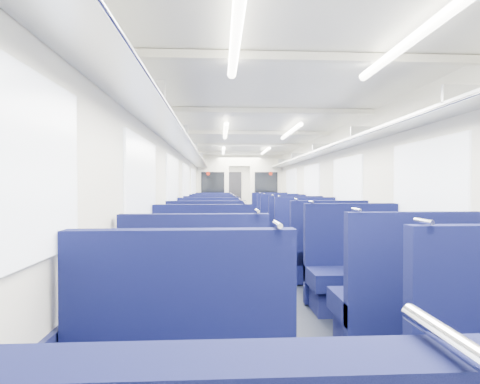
{
  "coord_description": "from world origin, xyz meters",
  "views": [
    {
      "loc": [
        -0.65,
        -8.78,
        1.35
      ],
      "look_at": [
        -0.01,
        2.99,
        1.15
      ],
      "focal_mm": 28.02,
      "sensor_mm": 36.0,
      "label": 1
    }
  ],
  "objects_px": {
    "bulkhead": "(239,189)",
    "seat_12": "(211,235)",
    "seat_17": "(277,224)",
    "seat_11": "(306,243)",
    "end_door": "(233,193)",
    "seat_9": "(326,256)",
    "seat_4": "(196,317)",
    "seat_19": "(270,219)",
    "seat_15": "(284,229)",
    "seat_10": "(209,245)",
    "seat_6": "(202,281)",
    "seat_13": "(294,235)",
    "seat_8": "(207,258)",
    "seat_5": "(404,308)",
    "seat_7": "(355,276)",
    "seat_14": "(212,229)",
    "seat_18": "(213,220)",
    "seat_16": "(213,223)"
  },
  "relations": [
    {
      "from": "seat_4",
      "to": "seat_12",
      "type": "height_order",
      "value": "same"
    },
    {
      "from": "seat_8",
      "to": "seat_18",
      "type": "distance_m",
      "value": 5.66
    },
    {
      "from": "seat_15",
      "to": "seat_18",
      "type": "height_order",
      "value": "same"
    },
    {
      "from": "seat_11",
      "to": "seat_12",
      "type": "distance_m",
      "value": 2.04
    },
    {
      "from": "seat_4",
      "to": "seat_17",
      "type": "distance_m",
      "value": 7.02
    },
    {
      "from": "bulkhead",
      "to": "seat_19",
      "type": "distance_m",
      "value": 1.86
    },
    {
      "from": "seat_12",
      "to": "seat_13",
      "type": "distance_m",
      "value": 1.66
    },
    {
      "from": "seat_10",
      "to": "seat_12",
      "type": "relative_size",
      "value": 1.0
    },
    {
      "from": "seat_7",
      "to": "seat_13",
      "type": "xyz_separation_m",
      "value": [
        0.0,
        3.37,
        0.0
      ]
    },
    {
      "from": "end_door",
      "to": "seat_10",
      "type": "relative_size",
      "value": 1.69
    },
    {
      "from": "seat_6",
      "to": "seat_17",
      "type": "relative_size",
      "value": 1.0
    },
    {
      "from": "seat_11",
      "to": "seat_19",
      "type": "relative_size",
      "value": 1.0
    },
    {
      "from": "seat_17",
      "to": "seat_9",
      "type": "bearing_deg",
      "value": -90.0
    },
    {
      "from": "bulkhead",
      "to": "seat_7",
      "type": "height_order",
      "value": "bulkhead"
    },
    {
      "from": "seat_5",
      "to": "seat_14",
      "type": "height_order",
      "value": "same"
    },
    {
      "from": "seat_12",
      "to": "seat_5",
      "type": "bearing_deg",
      "value": -70.01
    },
    {
      "from": "seat_8",
      "to": "seat_14",
      "type": "bearing_deg",
      "value": 90.0
    },
    {
      "from": "seat_6",
      "to": "seat_16",
      "type": "distance_m",
      "value": 5.91
    },
    {
      "from": "bulkhead",
      "to": "seat_12",
      "type": "bearing_deg",
      "value": -99.81
    },
    {
      "from": "seat_10",
      "to": "seat_16",
      "type": "relative_size",
      "value": 1.0
    },
    {
      "from": "seat_5",
      "to": "seat_12",
      "type": "xyz_separation_m",
      "value": [
        -1.66,
        4.56,
        0.0
      ]
    },
    {
      "from": "seat_4",
      "to": "seat_7",
      "type": "relative_size",
      "value": 1.0
    },
    {
      "from": "seat_6",
      "to": "seat_13",
      "type": "relative_size",
      "value": 1.0
    },
    {
      "from": "seat_10",
      "to": "seat_19",
      "type": "xyz_separation_m",
      "value": [
        1.66,
        4.67,
        0.0
      ]
    },
    {
      "from": "seat_17",
      "to": "seat_19",
      "type": "bearing_deg",
      "value": 90.0
    },
    {
      "from": "seat_4",
      "to": "seat_19",
      "type": "relative_size",
      "value": 1.0
    },
    {
      "from": "seat_8",
      "to": "seat_9",
      "type": "xyz_separation_m",
      "value": [
        1.66,
        0.01,
        0.0
      ]
    },
    {
      "from": "seat_7",
      "to": "seat_17",
      "type": "distance_m",
      "value": 5.63
    },
    {
      "from": "seat_4",
      "to": "seat_14",
      "type": "height_order",
      "value": "same"
    },
    {
      "from": "seat_17",
      "to": "seat_19",
      "type": "relative_size",
      "value": 1.0
    },
    {
      "from": "seat_7",
      "to": "seat_6",
      "type": "bearing_deg",
      "value": -175.22
    },
    {
      "from": "end_door",
      "to": "seat_14",
      "type": "height_order",
      "value": "end_door"
    },
    {
      "from": "seat_7",
      "to": "seat_16",
      "type": "distance_m",
      "value": 6.0
    },
    {
      "from": "seat_15",
      "to": "seat_19",
      "type": "height_order",
      "value": "same"
    },
    {
      "from": "end_door",
      "to": "seat_9",
      "type": "distance_m",
      "value": 12.63
    },
    {
      "from": "seat_15",
      "to": "seat_17",
      "type": "relative_size",
      "value": 1.0
    },
    {
      "from": "seat_17",
      "to": "seat_6",
      "type": "bearing_deg",
      "value": -106.05
    },
    {
      "from": "seat_8",
      "to": "seat_13",
      "type": "height_order",
      "value": "same"
    },
    {
      "from": "seat_10",
      "to": "seat_5",
      "type": "bearing_deg",
      "value": -63.12
    },
    {
      "from": "seat_12",
      "to": "seat_13",
      "type": "height_order",
      "value": "same"
    },
    {
      "from": "seat_17",
      "to": "seat_11",
      "type": "bearing_deg",
      "value": -90.0
    },
    {
      "from": "seat_9",
      "to": "seat_10",
      "type": "relative_size",
      "value": 1.0
    },
    {
      "from": "seat_6",
      "to": "seat_13",
      "type": "height_order",
      "value": "same"
    },
    {
      "from": "end_door",
      "to": "bulkhead",
      "type": "height_order",
      "value": "bulkhead"
    },
    {
      "from": "seat_13",
      "to": "seat_14",
      "type": "distance_m",
      "value": 2.04
    },
    {
      "from": "seat_4",
      "to": "seat_12",
      "type": "distance_m",
      "value": 4.67
    },
    {
      "from": "end_door",
      "to": "bulkhead",
      "type": "distance_m",
      "value": 5.45
    },
    {
      "from": "end_door",
      "to": "seat_6",
      "type": "xyz_separation_m",
      "value": [
        -0.83,
        -13.86,
        -0.64
      ]
    },
    {
      "from": "seat_11",
      "to": "seat_14",
      "type": "bearing_deg",
      "value": 126.25
    },
    {
      "from": "seat_8",
      "to": "seat_7",
      "type": "bearing_deg",
      "value": -34.13
    }
  ]
}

